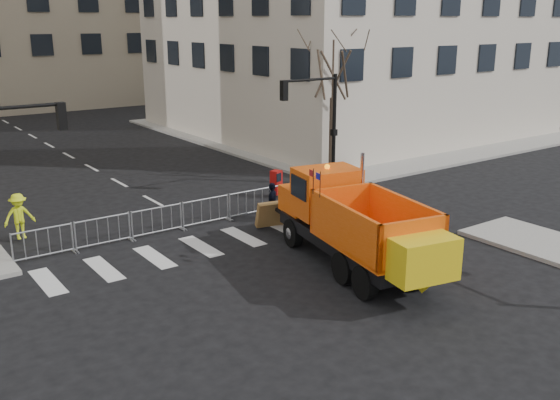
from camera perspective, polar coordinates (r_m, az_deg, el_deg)
ground at (r=18.98m, az=3.79°, el=-8.29°), size 120.00×120.00×0.00m
sidewalk_back at (r=25.64m, az=-8.32°, el=-1.67°), size 64.00×5.00×0.15m
traffic_light_right at (r=30.47m, az=4.96°, el=6.36°), size 0.18×0.18×5.40m
crowd_barriers at (r=24.41m, az=-8.94°, el=-1.44°), size 12.60×0.60×1.10m
street_tree at (r=31.51m, az=4.80°, el=8.62°), size 3.00×3.00×7.50m
plow_truck at (r=20.26m, az=6.92°, el=-2.02°), size 4.17×9.37×3.52m
cop_a at (r=25.12m, az=2.45°, el=-0.14°), size 0.69×0.59×1.61m
cop_b at (r=25.12m, az=2.27°, el=0.38°), size 1.16×1.01×2.05m
cop_c at (r=24.96m, az=-0.71°, el=-0.22°), size 0.91×0.99×1.62m
worker at (r=24.49m, az=-22.74°, el=-1.38°), size 1.12×0.68×1.70m
newspaper_box at (r=28.51m, az=-0.35°, el=1.63°), size 0.55×0.52×1.10m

